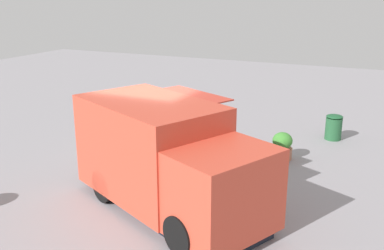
{
  "coord_description": "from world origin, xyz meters",
  "views": [
    {
      "loc": [
        5.66,
        -9.75,
        4.71
      ],
      "look_at": [
        0.67,
        1.12,
        1.09
      ],
      "focal_mm": 41.61,
      "sensor_mm": 36.0,
      "label": 1
    }
  ],
  "objects_px": {
    "planter_flowering_side": "(282,146)",
    "trash_bin": "(334,127)",
    "planter_flowering_far": "(131,127)",
    "person_customer": "(178,128)",
    "food_truck": "(167,161)"
  },
  "relations": [
    {
      "from": "person_customer",
      "to": "planter_flowering_side",
      "type": "distance_m",
      "value": 3.66
    },
    {
      "from": "food_truck",
      "to": "planter_flowering_side",
      "type": "xyz_separation_m",
      "value": [
        1.62,
        4.08,
        -0.73
      ]
    },
    {
      "from": "planter_flowering_side",
      "to": "trash_bin",
      "type": "distance_m",
      "value": 2.73
    },
    {
      "from": "food_truck",
      "to": "planter_flowering_side",
      "type": "bearing_deg",
      "value": 68.41
    },
    {
      "from": "trash_bin",
      "to": "planter_flowering_far",
      "type": "bearing_deg",
      "value": -155.24
    },
    {
      "from": "person_customer",
      "to": "planter_flowering_far",
      "type": "xyz_separation_m",
      "value": [
        -1.32,
        -0.8,
        0.06
      ]
    },
    {
      "from": "planter_flowering_far",
      "to": "trash_bin",
      "type": "bearing_deg",
      "value": 24.76
    },
    {
      "from": "planter_flowering_side",
      "to": "trash_bin",
      "type": "bearing_deg",
      "value": 66.11
    },
    {
      "from": "planter_flowering_far",
      "to": "person_customer",
      "type": "bearing_deg",
      "value": 31.2
    },
    {
      "from": "person_customer",
      "to": "planter_flowering_far",
      "type": "bearing_deg",
      "value": -148.8
    },
    {
      "from": "food_truck",
      "to": "trash_bin",
      "type": "height_order",
      "value": "food_truck"
    },
    {
      "from": "planter_flowering_side",
      "to": "trash_bin",
      "type": "height_order",
      "value": "trash_bin"
    },
    {
      "from": "food_truck",
      "to": "trash_bin",
      "type": "relative_size",
      "value": 6.26
    },
    {
      "from": "person_customer",
      "to": "trash_bin",
      "type": "distance_m",
      "value": 5.13
    },
    {
      "from": "trash_bin",
      "to": "food_truck",
      "type": "bearing_deg",
      "value": -112.47
    }
  ]
}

